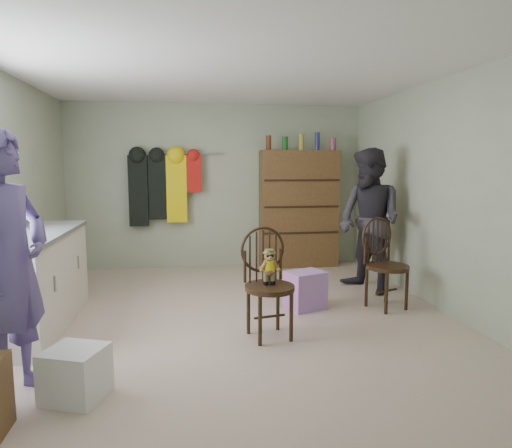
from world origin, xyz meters
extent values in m
plane|color=beige|center=(0.00, 0.00, 0.00)|extent=(5.00, 5.00, 0.00)
plane|color=#A9B396|center=(0.00, 2.50, 1.25)|extent=(4.50, 0.00, 4.50)
plane|color=#A9B396|center=(2.25, 0.00, 1.25)|extent=(0.00, 5.00, 5.00)
plane|color=white|center=(0.00, 0.00, 2.50)|extent=(5.00, 5.00, 0.00)
cube|color=silver|center=(-1.95, 0.00, 0.45)|extent=(0.60, 1.80, 0.90)
cube|color=slate|center=(-1.95, 0.00, 0.92)|extent=(0.64, 1.86, 0.04)
cylinder|color=#99999E|center=(-1.64, -0.45, 0.54)|extent=(0.02, 0.02, 0.14)
cylinder|color=#99999E|center=(-1.64, 0.45, 0.54)|extent=(0.02, 0.02, 0.14)
cube|color=white|center=(-1.25, -1.50, 0.18)|extent=(0.47, 0.46, 0.35)
cylinder|color=#362212|center=(0.25, -0.62, 0.47)|extent=(0.53, 0.53, 0.04)
cylinder|color=#362212|center=(0.13, -0.79, 0.22)|extent=(0.04, 0.04, 0.45)
cylinder|color=#362212|center=(0.42, -0.74, 0.22)|extent=(0.04, 0.04, 0.45)
cylinder|color=#362212|center=(0.07, -0.49, 0.22)|extent=(0.04, 0.04, 0.45)
cylinder|color=#362212|center=(0.36, -0.43, 0.22)|extent=(0.04, 0.04, 0.45)
torus|color=#362212|center=(0.21, -0.44, 0.79)|extent=(0.43, 0.11, 0.44)
cylinder|color=#362212|center=(0.04, -0.49, 0.64)|extent=(0.03, 0.03, 0.30)
cylinder|color=#362212|center=(0.39, -0.42, 0.64)|extent=(0.03, 0.03, 0.30)
cylinder|color=yellow|center=(0.25, -0.60, 0.67)|extent=(0.10, 0.10, 0.10)
cylinder|color=#475128|center=(0.25, -0.60, 0.57)|extent=(0.06, 0.06, 0.15)
sphere|color=#9E7042|center=(0.25, -0.60, 0.76)|extent=(0.09, 0.09, 0.09)
cylinder|color=#475128|center=(0.25, -0.60, 0.81)|extent=(0.08, 0.08, 0.03)
cube|color=black|center=(0.25, -0.64, 0.77)|extent=(0.07, 0.01, 0.02)
cylinder|color=#362212|center=(1.69, 0.03, 0.47)|extent=(0.57, 0.57, 0.04)
cylinder|color=#362212|center=(1.60, -0.16, 0.22)|extent=(0.04, 0.04, 0.45)
cylinder|color=#362212|center=(1.88, -0.05, 0.22)|extent=(0.04, 0.04, 0.45)
cylinder|color=#362212|center=(1.49, 0.13, 0.22)|extent=(0.04, 0.04, 0.45)
cylinder|color=#362212|center=(1.77, 0.23, 0.22)|extent=(0.04, 0.04, 0.45)
torus|color=#362212|center=(1.62, 0.20, 0.79)|extent=(0.42, 0.17, 0.43)
cylinder|color=#362212|center=(1.46, 0.13, 0.64)|extent=(0.03, 0.03, 0.30)
cylinder|color=#362212|center=(1.80, 0.25, 0.64)|extent=(0.03, 0.03, 0.30)
cube|color=pink|center=(0.79, 0.16, 0.21)|extent=(0.48, 0.43, 0.42)
imported|color=#5B4C8C|center=(-1.66, -1.39, 0.91)|extent=(0.63, 0.77, 1.82)
imported|color=#2D2B33|center=(1.75, 0.72, 0.89)|extent=(0.96, 1.06, 1.79)
cube|color=brown|center=(1.25, 2.30, 0.90)|extent=(1.20, 0.38, 1.80)
cube|color=#362212|center=(1.25, 2.11, 0.55)|extent=(1.16, 0.02, 0.03)
cube|color=#362212|center=(1.25, 2.11, 0.95)|extent=(1.16, 0.02, 0.03)
cube|color=#362212|center=(1.25, 2.11, 1.35)|extent=(1.16, 0.02, 0.03)
cylinder|color=#592D14|center=(0.75, 2.20, 1.91)|extent=(0.08, 0.08, 0.21)
cylinder|color=#19591E|center=(1.00, 2.20, 1.90)|extent=(0.09, 0.09, 0.20)
cylinder|color=#A59933|center=(1.25, 2.20, 1.92)|extent=(0.08, 0.08, 0.24)
cylinder|color=navy|center=(1.50, 2.20, 1.93)|extent=(0.07, 0.07, 0.27)
cylinder|color=#8C3F59|center=(1.75, 2.20, 1.89)|extent=(0.09, 0.09, 0.19)
cylinder|color=#99999E|center=(-0.40, 2.44, 1.75)|extent=(1.00, 0.02, 0.02)
cube|color=black|center=(-1.18, 2.38, 1.19)|extent=(0.28, 0.10, 1.05)
cube|color=black|center=(-0.90, 2.38, 1.25)|extent=(0.26, 0.10, 0.95)
cube|color=yellow|center=(-0.62, 2.38, 1.22)|extent=(0.30, 0.10, 1.00)
cube|color=red|center=(-0.36, 2.38, 1.44)|extent=(0.22, 0.10, 0.55)
camera|label=1|loc=(-0.49, -4.58, 1.58)|focal=32.00mm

